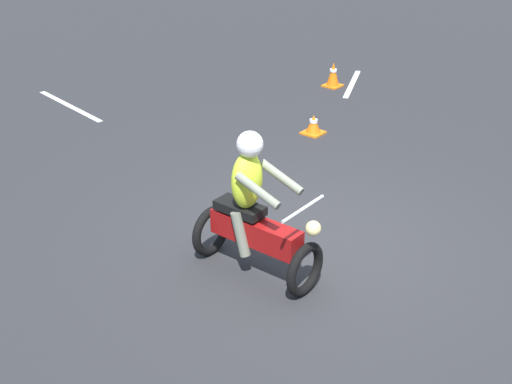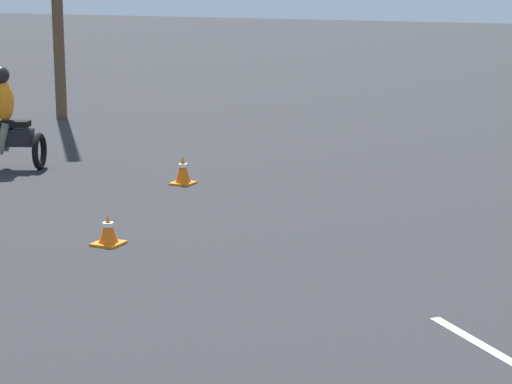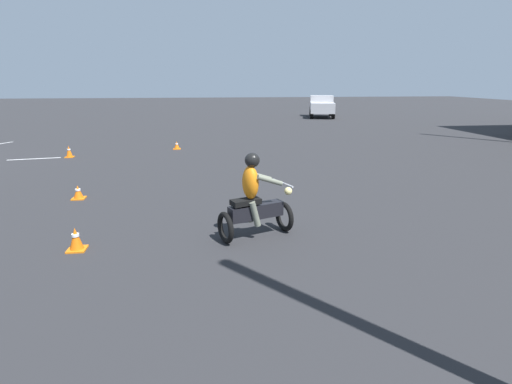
# 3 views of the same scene
# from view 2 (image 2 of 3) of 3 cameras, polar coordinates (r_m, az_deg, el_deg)

# --- Properties ---
(motorcycle_rider_background) EXTENTS (1.09, 1.54, 1.66)m
(motorcycle_rider_background) POSITION_cam_2_polar(r_m,az_deg,el_deg) (16.59, -14.38, 3.76)
(motorcycle_rider_background) COLOR black
(motorcycle_rider_background) RESTS_ON ground
(traffic_cone_near_left) EXTENTS (0.32, 0.32, 0.36)m
(traffic_cone_near_left) POSITION_cam_2_polar(r_m,az_deg,el_deg) (11.75, -8.45, -2.19)
(traffic_cone_near_left) COLOR orange
(traffic_cone_near_left) RESTS_ON ground
(traffic_cone_mid_center) EXTENTS (0.32, 0.32, 0.43)m
(traffic_cone_mid_center) POSITION_cam_2_polar(r_m,az_deg,el_deg) (15.01, -4.20, 1.22)
(traffic_cone_mid_center) COLOR orange
(traffic_cone_mid_center) RESTS_ON ground
(lane_stripe_ne) EXTENTS (1.11, 1.21, 0.01)m
(lane_stripe_ne) POSITION_cam_2_polar(r_m,az_deg,el_deg) (8.79, 12.88, -8.57)
(lane_stripe_ne) COLOR silver
(lane_stripe_ne) RESTS_ON ground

